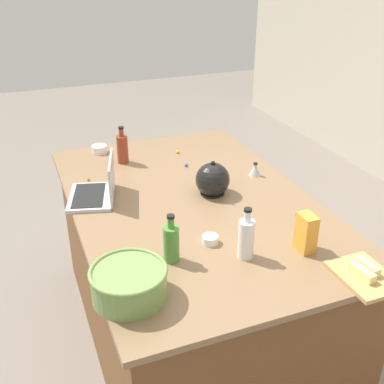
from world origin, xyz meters
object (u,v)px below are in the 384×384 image
(butter_stick_left, at_px, (362,273))
(candy_bag, at_px, (306,233))
(cutting_board, at_px, (365,276))
(bottle_olive, at_px, (171,243))
(butter_stick_right, at_px, (367,267))
(bottle_vinegar, at_px, (246,238))
(mixing_bowl_large, at_px, (129,283))
(bottle_soy, at_px, (122,148))
(ramekin_medium, at_px, (210,240))
(kettle, at_px, (213,180))
(ramekin_small, at_px, (99,149))
(laptop, at_px, (98,190))
(kitchen_timer, at_px, (255,170))

(butter_stick_left, relative_size, candy_bag, 0.65)
(cutting_board, bearing_deg, bottle_olive, -120.54)
(butter_stick_right, bearing_deg, bottle_vinegar, -125.88)
(mixing_bowl_large, xyz_separation_m, bottle_vinegar, (-0.08, 0.52, 0.03))
(bottle_soy, height_order, bottle_olive, bottle_soy)
(bottle_vinegar, distance_m, cutting_board, 0.49)
(ramekin_medium, xyz_separation_m, candy_bag, (0.20, 0.36, 0.07))
(mixing_bowl_large, relative_size, kettle, 1.36)
(bottle_vinegar, bearing_deg, butter_stick_right, 54.12)
(bottle_olive, height_order, candy_bag, bottle_olive)
(mixing_bowl_large, distance_m, kettle, 0.90)
(bottle_olive, distance_m, ramekin_small, 1.27)
(laptop, distance_m, kitchen_timer, 0.89)
(butter_stick_left, height_order, kitchen_timer, kitchen_timer)
(laptop, height_order, butter_stick_left, laptop)
(bottle_soy, height_order, bottle_vinegar, bottle_vinegar)
(mixing_bowl_large, distance_m, ramekin_small, 1.44)
(mixing_bowl_large, bearing_deg, kettle, 136.56)
(bottle_soy, distance_m, cutting_board, 1.58)
(kitchen_timer, relative_size, candy_bag, 0.45)
(mixing_bowl_large, relative_size, bottle_soy, 1.28)
(butter_stick_left, relative_size, kitchen_timer, 1.43)
(laptop, height_order, kettle, laptop)
(kettle, bearing_deg, bottle_soy, -149.53)
(bottle_olive, relative_size, bottle_vinegar, 0.93)
(butter_stick_right, bearing_deg, kitchen_timer, 178.45)
(bottle_olive, bearing_deg, kitchen_timer, 130.45)
(ramekin_medium, bearing_deg, cutting_board, 45.96)
(butter_stick_left, bearing_deg, kettle, -164.61)
(bottle_olive, relative_size, kitchen_timer, 2.79)
(laptop, distance_m, bottle_olive, 0.68)
(laptop, bearing_deg, ramekin_small, 167.86)
(bottle_olive, distance_m, kitchen_timer, 0.94)
(mixing_bowl_large, height_order, cutting_board, mixing_bowl_large)
(mixing_bowl_large, bearing_deg, butter_stick_left, 74.91)
(butter_stick_left, xyz_separation_m, ramekin_small, (-1.67, -0.69, -0.01))
(bottle_soy, height_order, butter_stick_left, bottle_soy)
(candy_bag, bearing_deg, bottle_soy, -157.62)
(laptop, height_order, mixing_bowl_large, laptop)
(bottle_vinegar, xyz_separation_m, ramekin_small, (-1.36, -0.34, -0.07))
(ramekin_small, bearing_deg, cutting_board, 23.10)
(butter_stick_right, distance_m, ramekin_medium, 0.65)
(kettle, height_order, ramekin_medium, kettle)
(kettle, distance_m, ramekin_medium, 0.48)
(ramekin_small, bearing_deg, kitchen_timer, 49.02)
(mixing_bowl_large, relative_size, ramekin_medium, 4.04)
(ramekin_small, bearing_deg, bottle_vinegar, 14.00)
(cutting_board, relative_size, candy_bag, 1.58)
(mixing_bowl_large, bearing_deg, ramekin_medium, 118.08)
(bottle_vinegar, bearing_deg, kettle, 169.97)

